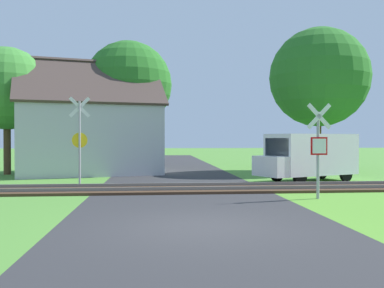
# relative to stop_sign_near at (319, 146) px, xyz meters

# --- Properties ---
(ground_plane) EXTENTS (160.00, 160.00, 0.00)m
(ground_plane) POSITION_rel_stop_sign_near_xyz_m (-4.43, -4.17, -1.78)
(ground_plane) COLOR #4C8433
(road_asphalt) EXTENTS (6.67, 80.00, 0.01)m
(road_asphalt) POSITION_rel_stop_sign_near_xyz_m (-4.43, -2.17, -1.77)
(road_asphalt) COLOR #2D2D30
(road_asphalt) RESTS_ON ground
(rail_track) EXTENTS (60.00, 2.60, 0.22)m
(rail_track) POSITION_rel_stop_sign_near_xyz_m (-4.43, 2.75, -1.72)
(rail_track) COLOR #422D1E
(rail_track) RESTS_ON ground
(stop_sign_near) EXTENTS (0.87, 0.18, 3.21)m
(stop_sign_near) POSITION_rel_stop_sign_near_xyz_m (0.00, 0.00, 0.00)
(stop_sign_near) COLOR #9E9EA5
(stop_sign_near) RESTS_ON ground
(crossing_sign_far) EXTENTS (0.87, 0.18, 3.78)m
(crossing_sign_far) POSITION_rel_stop_sign_near_xyz_m (-8.60, 4.32, 0.34)
(crossing_sign_far) COLOR #9E9EA5
(crossing_sign_far) RESTS_ON ground
(house) EXTENTS (9.29, 8.03, 6.65)m
(house) POSITION_rel_stop_sign_near_xyz_m (-9.32, 11.51, 0.41)
(house) COLOR #B7B7BC
(house) RESTS_ON ground
(tree_left) EXTENTS (4.64, 4.64, 7.16)m
(tree_left) POSITION_rel_stop_sign_near_xyz_m (-13.74, 11.01, 3.05)
(tree_left) COLOR #513823
(tree_left) RESTS_ON ground
(tree_right) EXTENTS (6.02, 6.02, 8.78)m
(tree_right) POSITION_rel_stop_sign_near_xyz_m (4.56, 11.45, 3.99)
(tree_right) COLOR #513823
(tree_right) RESTS_ON ground
(tree_center) EXTENTS (5.41, 5.41, 8.11)m
(tree_center) POSITION_rel_stop_sign_near_xyz_m (-7.09, 13.10, 3.62)
(tree_center) COLOR #513823
(tree_center) RESTS_ON ground
(mail_truck) EXTENTS (5.23, 3.63, 2.24)m
(mail_truck) POSITION_rel_stop_sign_near_xyz_m (1.75, 5.60, -0.54)
(mail_truck) COLOR white
(mail_truck) RESTS_ON ground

